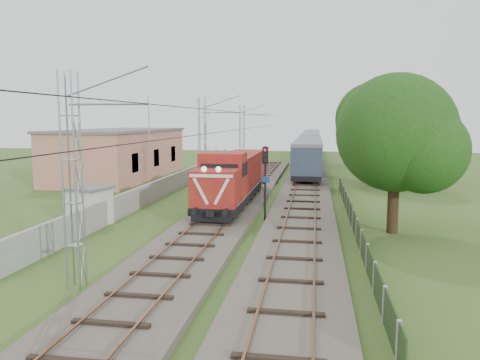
% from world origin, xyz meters
% --- Properties ---
extents(ground, '(140.00, 140.00, 0.00)m').
position_xyz_m(ground, '(0.00, 0.00, 0.00)').
color(ground, '#425A22').
rests_on(ground, ground).
extents(track_main, '(4.20, 70.00, 0.45)m').
position_xyz_m(track_main, '(0.00, 7.00, 0.18)').
color(track_main, '#6B6054').
rests_on(track_main, ground).
extents(track_side, '(4.20, 80.00, 0.45)m').
position_xyz_m(track_side, '(5.00, 20.00, 0.18)').
color(track_side, '#6B6054').
rests_on(track_side, ground).
extents(catenary, '(3.31, 70.00, 8.00)m').
position_xyz_m(catenary, '(-2.95, 12.00, 4.05)').
color(catenary, gray).
rests_on(catenary, ground).
extents(boundary_wall, '(0.25, 40.00, 1.50)m').
position_xyz_m(boundary_wall, '(-6.50, 12.00, 0.75)').
color(boundary_wall, '#9E9E99').
rests_on(boundary_wall, ground).
extents(station_building, '(8.40, 20.40, 5.22)m').
position_xyz_m(station_building, '(-15.00, 24.00, 2.63)').
color(station_building, '#BD7565').
rests_on(station_building, ground).
extents(fence, '(0.12, 32.00, 1.20)m').
position_xyz_m(fence, '(8.00, 3.00, 0.60)').
color(fence, black).
rests_on(fence, ground).
extents(locomotive, '(2.79, 15.93, 4.04)m').
position_xyz_m(locomotive, '(0.00, 9.57, 2.12)').
color(locomotive, black).
rests_on(locomotive, ground).
extents(coach_rake, '(2.94, 65.48, 3.39)m').
position_xyz_m(coach_rake, '(5.00, 51.51, 2.45)').
color(coach_rake, black).
rests_on(coach_rake, ground).
extents(signal_post, '(0.49, 0.40, 4.66)m').
position_xyz_m(signal_post, '(2.78, 4.55, 3.20)').
color(signal_post, black).
rests_on(signal_post, ground).
extents(relay_hut, '(2.68, 2.68, 2.31)m').
position_xyz_m(relay_hut, '(-7.40, 1.79, 1.17)').
color(relay_hut, beige).
rests_on(relay_hut, ground).
extents(tree_a, '(6.77, 6.45, 8.78)m').
position_xyz_m(tree_a, '(10.18, 2.66, 5.47)').
color(tree_a, '#3C2518').
rests_on(tree_a, ground).
extents(tree_b, '(6.75, 6.42, 8.74)m').
position_xyz_m(tree_b, '(13.25, 20.49, 5.45)').
color(tree_b, '#3C2518').
rests_on(tree_b, ground).
extents(tree_c, '(6.73, 6.41, 8.73)m').
position_xyz_m(tree_c, '(11.47, 23.07, 5.44)').
color(tree_c, '#3C2518').
rests_on(tree_c, ground).
extents(tree_d, '(7.37, 7.02, 9.56)m').
position_xyz_m(tree_d, '(11.90, 38.61, 5.96)').
color(tree_d, '#3C2518').
rests_on(tree_d, ground).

